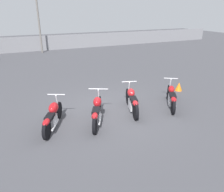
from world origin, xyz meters
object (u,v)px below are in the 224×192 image
(motorcycle_slot_3, at_px, (171,97))
(traffic_cone_near, at_px, (179,86))
(motorcycle_slot_0, at_px, (53,116))
(light_pole_left, at_px, (37,2))
(motorcycle_slot_1, at_px, (97,111))
(motorcycle_slot_2, at_px, (132,101))

(motorcycle_slot_3, relative_size, traffic_cone_near, 4.51)
(motorcycle_slot_0, distance_m, motorcycle_slot_3, 4.74)
(light_pole_left, bearing_deg, motorcycle_slot_1, -90.68)
(motorcycle_slot_1, height_order, traffic_cone_near, motorcycle_slot_1)
(motorcycle_slot_0, height_order, motorcycle_slot_1, motorcycle_slot_1)
(motorcycle_slot_2, bearing_deg, motorcycle_slot_0, -162.32)
(light_pole_left, relative_size, motorcycle_slot_3, 3.85)
(light_pole_left, relative_size, traffic_cone_near, 17.38)
(light_pole_left, height_order, motorcycle_slot_0, light_pole_left)
(motorcycle_slot_1, distance_m, motorcycle_slot_2, 1.56)
(motorcycle_slot_3, distance_m, traffic_cone_near, 2.08)
(light_pole_left, bearing_deg, motorcycle_slot_3, -78.04)
(motorcycle_slot_2, distance_m, traffic_cone_near, 3.46)
(motorcycle_slot_0, bearing_deg, traffic_cone_near, 36.47)
(motorcycle_slot_0, height_order, traffic_cone_near, motorcycle_slot_0)
(motorcycle_slot_0, distance_m, motorcycle_slot_2, 3.02)
(motorcycle_slot_1, bearing_deg, motorcycle_slot_3, 26.77)
(light_pole_left, xyz_separation_m, traffic_cone_near, (4.64, -13.20, -4.07))
(light_pole_left, height_order, traffic_cone_near, light_pole_left)
(light_pole_left, distance_m, traffic_cone_near, 14.57)
(motorcycle_slot_1, bearing_deg, traffic_cone_near, 42.38)
(motorcycle_slot_2, bearing_deg, traffic_cone_near, 36.53)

